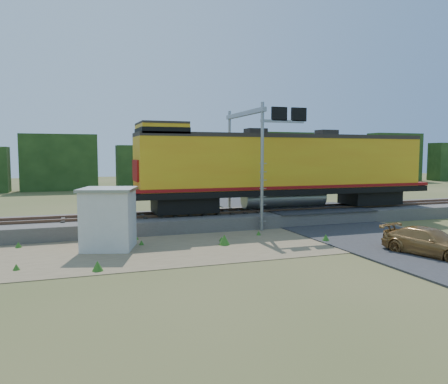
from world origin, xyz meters
name	(u,v)px	position (x,y,z in m)	size (l,w,h in m)	color
ground	(250,244)	(0.00, 0.00, 0.00)	(140.00, 140.00, 0.00)	#475123
ballast	(214,219)	(0.00, 6.00, 0.40)	(70.00, 5.00, 0.80)	slate
rails	(214,212)	(0.00, 6.00, 0.88)	(70.00, 1.54, 0.16)	brown
dirt_shoulder	(210,244)	(-2.00, 0.50, 0.01)	(26.00, 8.00, 0.03)	#8C7754
road	(358,232)	(7.00, 0.74, 0.09)	(7.00, 66.00, 0.86)	#38383A
tree_line_north	(140,165)	(0.00, 38.00, 3.07)	(130.00, 3.00, 6.50)	#193312
weed_clumps	(182,248)	(-3.50, 0.10, 0.00)	(15.00, 6.20, 0.56)	#326B1E
locomotive	(280,167)	(4.64, 6.00, 3.65)	(21.14, 3.22, 5.45)	black
shed	(109,218)	(-6.86, 1.08, 1.49)	(3.09, 3.09, 2.94)	silver
signal_gantry	(254,137)	(2.45, 5.32, 5.62)	(2.99, 6.20, 7.53)	gray
car	(430,242)	(6.57, -5.07, 0.62)	(1.73, 4.26, 1.24)	#9E713A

